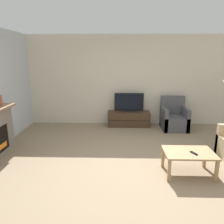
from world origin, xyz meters
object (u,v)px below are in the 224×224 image
at_px(armchair, 174,119).
at_px(coffee_table, 189,155).
at_px(tv, 129,103).
at_px(remote, 194,153).
at_px(tv_stand, 129,119).

xyz_separation_m(armchair, coffee_table, (-0.38, -2.60, 0.07)).
bearing_deg(armchair, coffee_table, -98.31).
xyz_separation_m(tv, coffee_table, (0.92, -2.84, -0.34)).
bearing_deg(coffee_table, remote, -51.94).
distance_m(tv, coffee_table, 3.01).
height_order(tv, armchair, tv).
xyz_separation_m(tv_stand, remote, (0.97, -2.91, 0.21)).
distance_m(tv, remote, 3.08).
relative_size(tv, armchair, 0.94).
bearing_deg(tv_stand, armchair, -10.68).
distance_m(coffee_table, remote, 0.11).
bearing_deg(coffee_table, armchair, 81.69).
height_order(tv, remote, tv).
bearing_deg(remote, armchair, 57.79).
xyz_separation_m(tv_stand, armchair, (1.30, -0.24, 0.08)).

